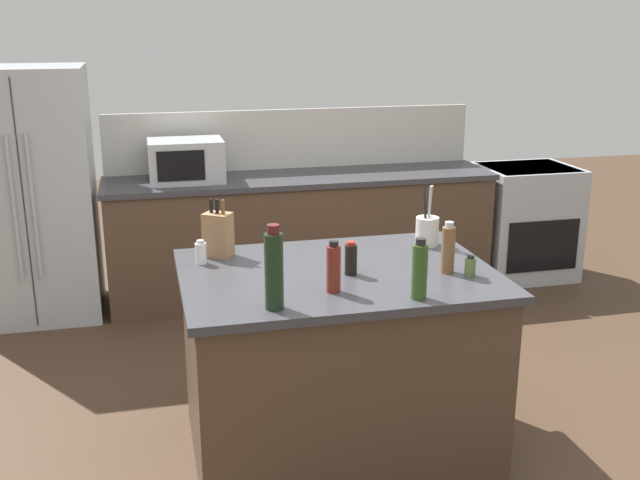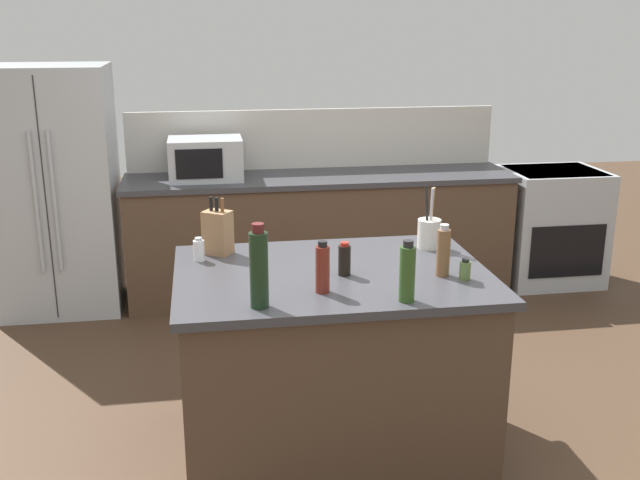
{
  "view_description": "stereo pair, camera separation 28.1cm",
  "coord_description": "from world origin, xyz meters",
  "views": [
    {
      "loc": [
        -0.86,
        -3.21,
        2.08
      ],
      "look_at": [
        0.0,
        0.35,
        0.99
      ],
      "focal_mm": 42.0,
      "sensor_mm": 36.0,
      "label": 1
    },
    {
      "loc": [
        -0.58,
        -3.26,
        2.08
      ],
      "look_at": [
        0.0,
        0.35,
        0.99
      ],
      "focal_mm": 42.0,
      "sensor_mm": 36.0,
      "label": 2
    }
  ],
  "objects": [
    {
      "name": "olive_oil_bottle",
      "position": [
        0.24,
        -0.43,
        1.06
      ],
      "size": [
        0.07,
        0.07,
        0.27
      ],
      "color": "#2D4C1E",
      "rests_on": "kitchen_island"
    },
    {
      "name": "back_counter_run",
      "position": [
        0.3,
        2.2,
        0.47
      ],
      "size": [
        2.93,
        0.66,
        0.94
      ],
      "color": "#4C3828",
      "rests_on": "ground_plane"
    },
    {
      "name": "refrigerator",
      "position": [
        -1.63,
        2.25,
        0.88
      ],
      "size": [
        0.85,
        0.75,
        1.77
      ],
      "color": "#ADB2B7",
      "rests_on": "ground_plane"
    },
    {
      "name": "spice_jar_oregano",
      "position": [
        0.58,
        -0.21,
        0.99
      ],
      "size": [
        0.05,
        0.05,
        0.1
      ],
      "color": "#567038",
      "rests_on": "kitchen_island"
    },
    {
      "name": "kitchen_island",
      "position": [
        0.0,
        0.0,
        0.47
      ],
      "size": [
        1.46,
        1.05,
        0.94
      ],
      "color": "#4C3828",
      "rests_on": "ground_plane"
    },
    {
      "name": "pepper_grinder",
      "position": [
        0.49,
        -0.14,
        1.05
      ],
      "size": [
        0.06,
        0.06,
        0.24
      ],
      "color": "brown",
      "rests_on": "kitchen_island"
    },
    {
      "name": "utensil_crock",
      "position": [
        0.56,
        0.29,
        1.02
      ],
      "size": [
        0.12,
        0.12,
        0.32
      ],
      "color": "beige",
      "rests_on": "kitchen_island"
    },
    {
      "name": "wall_backsplash",
      "position": [
        0.3,
        2.52,
        1.17
      ],
      "size": [
        2.89,
        0.03,
        0.46
      ],
      "primitive_type": "cube",
      "color": "beige",
      "rests_on": "back_counter_run"
    },
    {
      "name": "microwave",
      "position": [
        -0.55,
        2.2,
        1.09
      ],
      "size": [
        0.53,
        0.39,
        0.3
      ],
      "color": "#ADB2B7",
      "rests_on": "back_counter_run"
    },
    {
      "name": "soy_sauce_bottle",
      "position": [
        0.05,
        -0.06,
        1.01
      ],
      "size": [
        0.06,
        0.06,
        0.16
      ],
      "color": "black",
      "rests_on": "kitchen_island"
    },
    {
      "name": "vinegar_bottle",
      "position": [
        -0.09,
        -0.27,
        1.05
      ],
      "size": [
        0.06,
        0.06,
        0.23
      ],
      "color": "maroon",
      "rests_on": "kitchen_island"
    },
    {
      "name": "ground_plane",
      "position": [
        0.0,
        0.0,
        0.0
      ],
      "size": [
        14.0,
        14.0,
        0.0
      ],
      "primitive_type": "plane",
      "color": "#473323"
    },
    {
      "name": "wine_bottle",
      "position": [
        -0.37,
        -0.4,
        1.11
      ],
      "size": [
        0.08,
        0.08,
        0.36
      ],
      "color": "black",
      "rests_on": "kitchen_island"
    },
    {
      "name": "salt_shaker",
      "position": [
        -0.61,
        0.26,
        0.99
      ],
      "size": [
        0.05,
        0.05,
        0.12
      ],
      "color": "silver",
      "rests_on": "kitchen_island"
    },
    {
      "name": "knife_block",
      "position": [
        -0.52,
        0.36,
        1.05
      ],
      "size": [
        0.16,
        0.16,
        0.29
      ],
      "rotation": [
        0.0,
        0.0,
        -0.59
      ],
      "color": "#936B47",
      "rests_on": "kitchen_island"
    },
    {
      "name": "range_oven",
      "position": [
        2.19,
        2.2,
        0.47
      ],
      "size": [
        0.76,
        0.65,
        0.92
      ],
      "color": "#ADB2B7",
      "rests_on": "ground_plane"
    }
  ]
}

